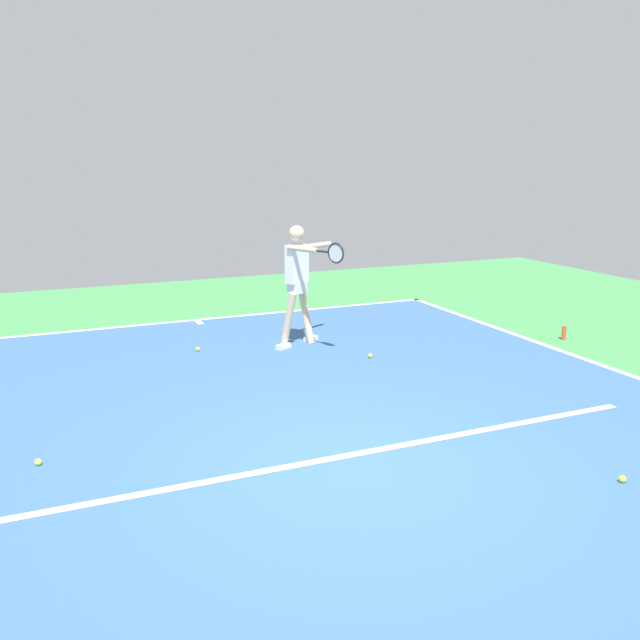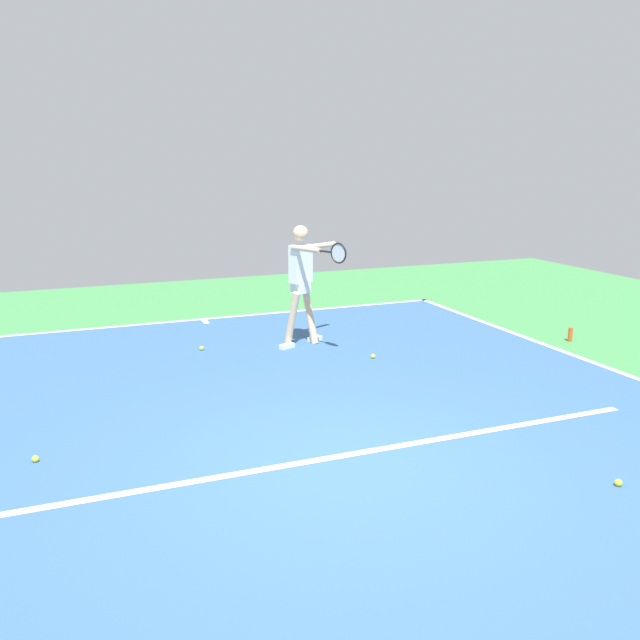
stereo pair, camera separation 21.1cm
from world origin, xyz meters
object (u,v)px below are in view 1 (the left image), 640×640
object	(u,v)px
tennis_ball_near_service_line	(370,356)
water_bottle	(564,333)
tennis_ball_by_baseline	(622,479)
tennis_ball_centre_court	(38,462)
tennis_player	(299,276)
tennis_ball_far_corner	(198,349)

from	to	relation	value
tennis_ball_near_service_line	water_bottle	bearing A→B (deg)	174.63
tennis_ball_by_baseline	tennis_ball_centre_court	bearing A→B (deg)	-27.00
water_bottle	tennis_ball_centre_court	bearing A→B (deg)	11.55
tennis_player	tennis_ball_centre_court	world-z (taller)	tennis_player
tennis_ball_centre_court	water_bottle	world-z (taller)	water_bottle
tennis_ball_near_service_line	tennis_ball_centre_court	bearing A→B (deg)	22.96
tennis_player	tennis_ball_far_corner	world-z (taller)	tennis_player
tennis_ball_near_service_line	tennis_ball_far_corner	xyz separation A→B (m)	(2.20, -1.33, 0.00)
tennis_player	tennis_ball_near_service_line	size ratio (longest dim) A/B	28.03
tennis_ball_far_corner	tennis_ball_by_baseline	xyz separation A→B (m)	(-2.47, 5.65, 0.00)
tennis_ball_near_service_line	water_bottle	distance (m)	3.31
tennis_player	tennis_ball_by_baseline	distance (m)	5.55
water_bottle	tennis_ball_far_corner	bearing A→B (deg)	-16.65
tennis_ball_near_service_line	tennis_ball_by_baseline	world-z (taller)	same
tennis_ball_near_service_line	tennis_ball_by_baseline	xyz separation A→B (m)	(-0.27, 4.32, 0.00)
tennis_ball_centre_court	water_bottle	bearing A→B (deg)	-168.45
tennis_ball_centre_court	tennis_ball_by_baseline	world-z (taller)	same
tennis_player	water_bottle	world-z (taller)	tennis_player
tennis_ball_by_baseline	water_bottle	bearing A→B (deg)	-127.04
tennis_ball_near_service_line	tennis_ball_centre_court	distance (m)	4.86
tennis_player	tennis_ball_by_baseline	world-z (taller)	tennis_player
tennis_player	tennis_ball_centre_court	xyz separation A→B (m)	(3.80, 2.95, -1.04)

